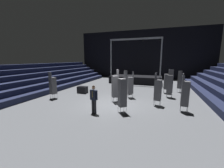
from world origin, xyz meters
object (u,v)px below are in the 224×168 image
object	(u,v)px
man_with_tie	(94,98)
chair_stack_rear_centre	(122,92)
chair_stack_mid_left	(128,85)
chair_stack_rear_left	(167,81)
equipment_road_case	(83,90)
chair_stack_front_left	(131,85)
chair_stack_rear_right	(170,84)
chair_stack_mid_right	(53,85)
chair_stack_aisle_left	(181,82)
chair_stack_aisle_right	(185,93)
chair_stack_mid_centre	(115,86)
chair_stack_front_right	(158,90)
stage_riser	(136,79)

from	to	relation	value
man_with_tie	chair_stack_rear_centre	xyz separation A→B (m)	(1.55, 0.72, 0.30)
chair_stack_mid_left	chair_stack_rear_left	xyz separation A→B (m)	(3.39, 1.31, 0.29)
chair_stack_rear_centre	equipment_road_case	xyz separation A→B (m)	(-4.93, 3.55, -0.96)
chair_stack_front_left	chair_stack_rear_right	size ratio (longest dim) A/B	0.93
man_with_tie	chair_stack_mid_right	xyz separation A→B (m)	(-4.65, 1.82, 0.13)
chair_stack_front_left	chair_stack_mid_left	size ratio (longest dim) A/B	1.30
chair_stack_aisle_left	equipment_road_case	size ratio (longest dim) A/B	2.37
chair_stack_rear_left	equipment_road_case	distance (m)	8.07
man_with_tie	equipment_road_case	size ratio (longest dim) A/B	1.92
chair_stack_front_left	chair_stack_aisle_right	xyz separation A→B (m)	(3.79, -2.07, 0.08)
chair_stack_mid_right	man_with_tie	bearing A→B (deg)	-4.16
chair_stack_mid_right	chair_stack_aisle_right	world-z (taller)	chair_stack_aisle_right
chair_stack_mid_right	chair_stack_aisle_right	distance (m)	9.77
chair_stack_mid_right	chair_stack_mid_centre	distance (m)	5.20
chair_stack_mid_left	chair_stack_aisle_left	distance (m)	5.16
chair_stack_aisle_left	chair_stack_front_right	bearing A→B (deg)	-65.84
chair_stack_rear_centre	chair_stack_aisle_right	size ratio (longest dim) A/B	1.07
chair_stack_front_left	chair_stack_aisle_right	bearing A→B (deg)	-139.52
stage_riser	equipment_road_case	xyz separation A→B (m)	(-3.82, -7.48, -0.27)
chair_stack_front_left	chair_stack_aisle_right	size ratio (longest dim) A/B	0.93
chair_stack_rear_centre	chair_stack_aisle_right	distance (m)	3.81
man_with_tie	chair_stack_mid_left	xyz separation A→B (m)	(0.84, 5.55, -0.12)
chair_stack_rear_left	chair_stack_rear_right	xyz separation A→B (m)	(0.21, -1.55, 0.04)
chair_stack_rear_right	chair_stack_front_right	bearing A→B (deg)	80.78
stage_riser	chair_stack_mid_centre	world-z (taller)	stage_riser
chair_stack_mid_left	chair_stack_mid_centre	distance (m)	3.01
chair_stack_rear_centre	chair_stack_mid_centre	bearing A→B (deg)	-8.00
man_with_tie	chair_stack_rear_right	bearing A→B (deg)	-114.19
chair_stack_rear_left	chair_stack_aisle_right	size ratio (longest dim) A/B	0.96
chair_stack_aisle_right	chair_stack_mid_left	bearing A→B (deg)	-124.44
chair_stack_rear_right	chair_stack_rear_centre	distance (m)	5.42
chair_stack_front_left	chair_stack_aisle_right	distance (m)	4.32
chair_stack_rear_right	chair_stack_aisle_left	size ratio (longest dim) A/B	1.12
man_with_tie	chair_stack_mid_left	world-z (taller)	man_with_tie
chair_stack_front_left	chair_stack_mid_centre	xyz separation A→B (m)	(-0.84, -1.56, 0.13)
chair_stack_rear_right	chair_stack_mid_centre	bearing A→B (deg)	45.02
chair_stack_front_left	chair_stack_rear_centre	size ratio (longest dim) A/B	0.87
chair_stack_front_right	chair_stack_aisle_right	size ratio (longest dim) A/B	0.96
chair_stack_mid_right	chair_stack_rear_right	xyz separation A→B (m)	(9.09, 3.48, 0.08)
chair_stack_front_left	chair_stack_rear_right	distance (m)	3.32
chair_stack_mid_centre	chair_stack_rear_left	distance (m)	5.68
stage_riser	chair_stack_mid_right	xyz separation A→B (m)	(-5.09, -9.93, 0.52)
chair_stack_front_right	chair_stack_front_left	bearing A→B (deg)	-111.95
chair_stack_mid_right	chair_stack_mid_centre	size ratio (longest dim) A/B	0.90
chair_stack_mid_left	chair_stack_rear_left	size ratio (longest dim) A/B	0.74
man_with_tie	chair_stack_aisle_right	world-z (taller)	chair_stack_aisle_right
chair_stack_aisle_left	chair_stack_aisle_right	size ratio (longest dim) A/B	0.89
chair_stack_mid_centre	equipment_road_case	size ratio (longest dim) A/B	2.75
chair_stack_front_right	chair_stack_aisle_right	distance (m)	1.74
chair_stack_mid_left	chair_stack_rear_right	xyz separation A→B (m)	(3.60, -0.24, 0.34)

